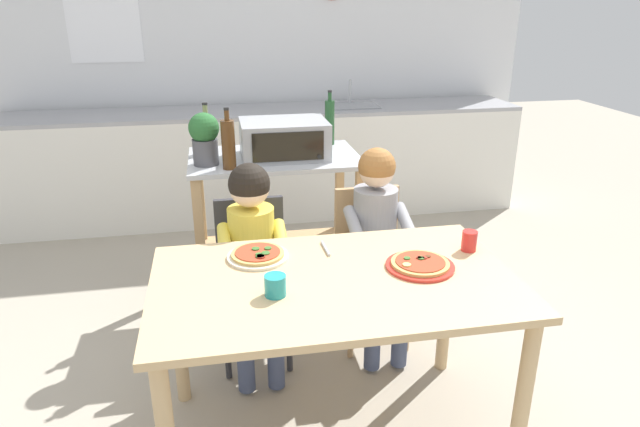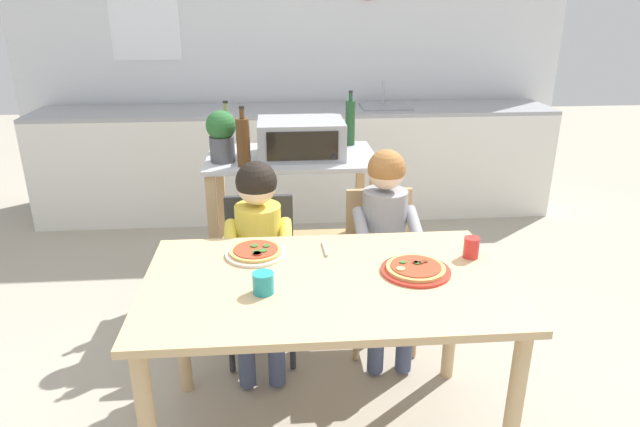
% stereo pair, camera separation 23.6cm
% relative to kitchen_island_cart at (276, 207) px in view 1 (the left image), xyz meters
% --- Properties ---
extents(ground_plane, '(12.18, 12.18, 0.00)m').
position_rel_kitchen_island_cart_xyz_m(ground_plane, '(0.09, 0.01, -0.60)').
color(ground_plane, '#A89E8C').
extents(back_wall_tiled, '(4.68, 0.14, 2.70)m').
position_rel_kitchen_island_cart_xyz_m(back_wall_tiled, '(0.09, 1.89, 0.75)').
color(back_wall_tiled, silver).
rests_on(back_wall_tiled, ground).
extents(kitchen_counter, '(4.21, 0.60, 1.09)m').
position_rel_kitchen_island_cart_xyz_m(kitchen_counter, '(0.09, 1.48, -0.15)').
color(kitchen_counter, silver).
rests_on(kitchen_counter, ground).
extents(kitchen_island_cart, '(0.96, 0.59, 0.91)m').
position_rel_kitchen_island_cart_xyz_m(kitchen_island_cart, '(0.00, 0.00, 0.00)').
color(kitchen_island_cart, '#B7BABF').
rests_on(kitchen_island_cart, ground).
extents(toaster_oven, '(0.48, 0.36, 0.20)m').
position_rel_kitchen_island_cart_xyz_m(toaster_oven, '(0.05, -0.02, 0.41)').
color(toaster_oven, '#999BA0').
rests_on(toaster_oven, kitchen_island_cart).
extents(bottle_tall_green_wine, '(0.07, 0.07, 0.29)m').
position_rel_kitchen_island_cart_xyz_m(bottle_tall_green_wine, '(-0.37, 0.14, 0.42)').
color(bottle_tall_green_wine, olive).
rests_on(bottle_tall_green_wine, kitchen_island_cart).
extents(bottle_squat_spirits, '(0.06, 0.06, 0.33)m').
position_rel_kitchen_island_cart_xyz_m(bottle_squat_spirits, '(0.36, 0.21, 0.44)').
color(bottle_squat_spirits, '#1E4723').
rests_on(bottle_squat_spirits, kitchen_island_cart).
extents(bottle_brown_beer, '(0.07, 0.07, 0.32)m').
position_rel_kitchen_island_cart_xyz_m(bottle_brown_beer, '(-0.26, -0.20, 0.44)').
color(bottle_brown_beer, '#4C2D14').
rests_on(bottle_brown_beer, kitchen_island_cart).
extents(potted_herb_plant, '(0.16, 0.16, 0.28)m').
position_rel_kitchen_island_cart_xyz_m(potted_herb_plant, '(-0.38, -0.10, 0.46)').
color(potted_herb_plant, '#4C4C51').
rests_on(potted_herb_plant, kitchen_island_cart).
extents(dining_table, '(1.38, 0.83, 0.75)m').
position_rel_kitchen_island_cart_xyz_m(dining_table, '(0.09, -1.21, 0.05)').
color(dining_table, tan).
rests_on(dining_table, ground).
extents(dining_chair_left, '(0.36, 0.36, 0.81)m').
position_rel_kitchen_island_cart_xyz_m(dining_chair_left, '(-0.18, -0.54, -0.12)').
color(dining_chair_left, '#333338').
rests_on(dining_chair_left, ground).
extents(dining_chair_right, '(0.36, 0.36, 0.81)m').
position_rel_kitchen_island_cart_xyz_m(dining_chair_right, '(0.44, -0.49, -0.12)').
color(dining_chair_right, tan).
rests_on(dining_chair_right, ground).
extents(child_in_yellow_shirt, '(0.32, 0.42, 1.02)m').
position_rel_kitchen_island_cart_xyz_m(child_in_yellow_shirt, '(-0.18, -0.66, 0.07)').
color(child_in_yellow_shirt, '#424C6B').
rests_on(child_in_yellow_shirt, ground).
extents(child_in_grey_shirt, '(0.32, 0.42, 1.05)m').
position_rel_kitchen_island_cart_xyz_m(child_in_grey_shirt, '(0.44, -0.61, 0.07)').
color(child_in_grey_shirt, '#424C6B').
rests_on(child_in_grey_shirt, ground).
extents(pizza_plate_cream, '(0.25, 0.25, 0.03)m').
position_rel_kitchen_island_cart_xyz_m(pizza_plate_cream, '(-0.18, -0.98, 0.16)').
color(pizza_plate_cream, beige).
rests_on(pizza_plate_cream, dining_table).
extents(pizza_plate_red_rimmed, '(0.27, 0.27, 0.03)m').
position_rel_kitchen_island_cart_xyz_m(pizza_plate_red_rimmed, '(0.44, -1.19, 0.16)').
color(pizza_plate_red_rimmed, red).
rests_on(pizza_plate_red_rimmed, dining_table).
extents(drinking_cup_red, '(0.06, 0.06, 0.09)m').
position_rel_kitchen_island_cart_xyz_m(drinking_cup_red, '(0.70, -1.07, 0.19)').
color(drinking_cup_red, red).
rests_on(drinking_cup_red, dining_table).
extents(drinking_cup_teal, '(0.08, 0.08, 0.08)m').
position_rel_kitchen_island_cart_xyz_m(drinking_cup_teal, '(-0.15, -1.30, 0.19)').
color(drinking_cup_teal, teal).
rests_on(drinking_cup_teal, dining_table).
extents(serving_spoon, '(0.02, 0.14, 0.01)m').
position_rel_kitchen_island_cart_xyz_m(serving_spoon, '(0.10, -0.95, 0.15)').
color(serving_spoon, '#B7BABF').
rests_on(serving_spoon, dining_table).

